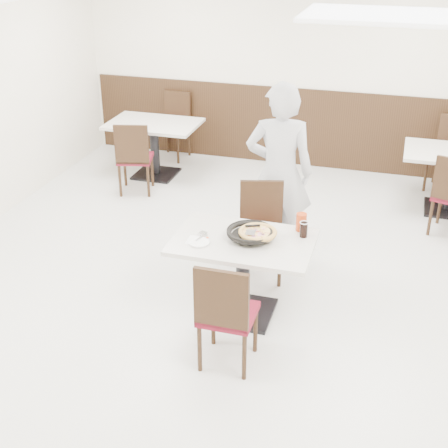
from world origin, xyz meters
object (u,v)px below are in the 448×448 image
(main_table, at_px, (243,277))
(bg_table_left, at_px, (155,149))
(chair_far, at_px, (261,234))
(bg_chair_left_far, at_px, (172,127))
(pizza, at_px, (258,234))
(diner_person, at_px, (279,173))
(pizza_pan, at_px, (250,235))
(bg_chair_left_near, at_px, (135,157))
(side_plate, at_px, (199,242))
(red_cup, at_px, (301,222))
(bg_chair_right_far, at_px, (447,155))
(cola_glass, at_px, (304,230))
(chair_near, at_px, (228,311))

(main_table, xyz_separation_m, bg_table_left, (-2.01, 2.88, 0.00))
(chair_far, distance_m, bg_chair_left_far, 3.56)
(bg_chair_left_far, bearing_deg, chair_far, 131.68)
(pizza, xyz_separation_m, diner_person, (-0.06, 1.13, 0.12))
(pizza, xyz_separation_m, bg_table_left, (-2.13, 2.86, -0.44))
(pizza, bearing_deg, bg_chair_left_far, 120.99)
(pizza_pan, bearing_deg, bg_chair_left_near, 132.63)
(bg_table_left, relative_size, bg_chair_left_far, 1.26)
(side_plate, height_order, bg_chair_left_far, bg_chair_left_far)
(chair_far, height_order, red_cup, chair_far)
(diner_person, distance_m, bg_chair_right_far, 2.92)
(pizza_pan, bearing_deg, chair_far, 94.41)
(diner_person, distance_m, bg_table_left, 2.75)
(main_table, distance_m, bg_chair_left_near, 3.07)
(red_cup, bearing_deg, chair_far, 140.99)
(main_table, relative_size, cola_glass, 9.23)
(pizza, relative_size, cola_glass, 2.27)
(main_table, distance_m, bg_table_left, 3.51)
(red_cup, height_order, bg_chair_left_far, bg_chair_left_far)
(chair_far, bearing_deg, chair_near, 77.87)
(chair_near, height_order, cola_glass, chair_near)
(chair_far, bearing_deg, side_plate, 52.95)
(cola_glass, xyz_separation_m, bg_chair_left_near, (-2.51, 2.09, -0.34))
(pizza_pan, bearing_deg, diner_person, 89.58)
(diner_person, xyz_separation_m, bg_table_left, (-2.07, 1.73, -0.55))
(chair_near, xyz_separation_m, cola_glass, (0.42, 0.89, 0.34))
(bg_chair_left_near, height_order, bg_chair_right_far, same)
(pizza_pan, distance_m, bg_chair_left_far, 4.14)
(pizza, bearing_deg, diner_person, 92.88)
(red_cup, bearing_deg, bg_table_left, 133.63)
(chair_far, bearing_deg, cola_glass, 121.09)
(pizza_pan, distance_m, cola_glass, 0.46)
(side_plate, distance_m, bg_chair_right_far, 4.22)
(red_cup, distance_m, diner_person, 0.92)
(diner_person, bearing_deg, bg_chair_left_far, -59.61)
(bg_chair_right_far, bearing_deg, bg_chair_left_far, 16.96)
(bg_chair_left_near, bearing_deg, pizza, -60.98)
(bg_chair_left_far, relative_size, bg_chair_right_far, 1.00)
(side_plate, relative_size, bg_table_left, 0.15)
(diner_person, bearing_deg, bg_table_left, -50.01)
(cola_glass, relative_size, bg_table_left, 0.11)
(bg_chair_right_far, bearing_deg, cola_glass, 87.15)
(chair_far, bearing_deg, bg_table_left, -62.38)
(diner_person, bearing_deg, side_plate, 62.93)
(bg_table_left, bearing_deg, side_plate, -61.36)
(chair_near, distance_m, diner_person, 1.89)
(pizza, xyz_separation_m, side_plate, (-0.46, -0.20, -0.05))
(side_plate, height_order, diner_person, diner_person)
(main_table, bearing_deg, diner_person, 86.90)
(bg_chair_right_far, bearing_deg, main_table, 81.68)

